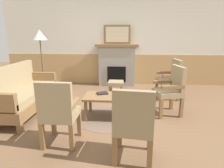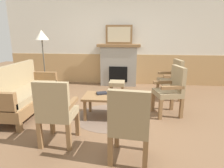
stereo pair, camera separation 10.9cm
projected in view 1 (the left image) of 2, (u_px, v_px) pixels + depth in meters
ground_plane at (111, 115)px, 3.86m from camera, size 14.00×14.00×0.00m
wall_back at (117, 43)px, 6.03m from camera, size 7.20×0.14×2.70m
fireplace at (117, 65)px, 5.96m from camera, size 1.30×0.44×1.28m
framed_picture at (117, 35)px, 5.73m from camera, size 0.80×0.04×0.56m
couch at (24, 94)px, 3.88m from camera, size 0.70×1.80×0.98m
coffee_table at (110, 98)px, 3.66m from camera, size 0.96×0.56×0.44m
round_rug at (110, 117)px, 3.76m from camera, size 1.32×1.32×0.01m
book_on_table at (102, 93)px, 3.75m from camera, size 0.24×0.21×0.03m
footstool at (116, 84)px, 5.09m from camera, size 0.40×0.40×0.36m
armchair_near_fireplace at (171, 77)px, 4.72m from camera, size 0.55×0.55×0.98m
armchair_by_window_left at (171, 88)px, 3.79m from camera, size 0.58×0.58×0.98m
armchair_front_left at (59, 110)px, 2.69m from camera, size 0.48×0.48×0.98m
armchair_front_center at (134, 122)px, 2.34m from camera, size 0.53×0.53×0.98m
floor_lamp_by_couch at (40, 39)px, 4.92m from camera, size 0.36×0.36×1.68m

